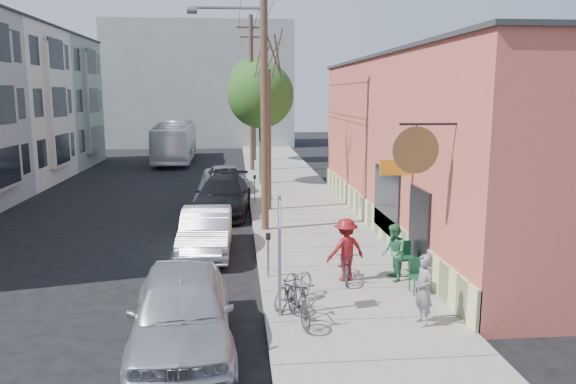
{
  "coord_description": "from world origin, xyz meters",
  "views": [
    {
      "loc": [
        1.41,
        -15.83,
        5.2
      ],
      "look_at": [
        3.34,
        5.06,
        1.5
      ],
      "focal_mm": 35.0,
      "sensor_mm": 36.0,
      "label": 1
    }
  ],
  "objects": [
    {
      "name": "tree_leafy_far",
      "position": [
        2.8,
        26.98,
        5.91
      ],
      "size": [
        3.83,
        3.83,
        7.69
      ],
      "color": "#44392C",
      "rests_on": "sidewalk"
    },
    {
      "name": "parked_bike_b",
      "position": [
        2.75,
        -2.94,
        0.64
      ],
      "size": [
        1.57,
        1.89,
        0.97
      ],
      "primitive_type": "imported",
      "rotation": [
        0.0,
        0.0,
        -0.6
      ],
      "color": "gray",
      "rests_on": "sidewalk"
    },
    {
      "name": "sign_post",
      "position": [
        2.35,
        -3.62,
        1.83
      ],
      "size": [
        0.07,
        0.45,
        2.8
      ],
      "color": "slate",
      "rests_on": "sidewalk"
    },
    {
      "name": "utility_pole_near",
      "position": [
        2.39,
        4.75,
        5.41
      ],
      "size": [
        3.57,
        0.28,
        10.0
      ],
      "color": "#503A28",
      "rests_on": "sidewalk"
    },
    {
      "name": "tree_leafy_mid",
      "position": [
        2.8,
        15.69,
        5.1
      ],
      "size": [
        3.68,
        3.68,
        6.8
      ],
      "color": "#44392C",
      "rests_on": "sidewalk"
    },
    {
      "name": "ground",
      "position": [
        0.0,
        0.0,
        0.0
      ],
      "size": [
        120.0,
        120.0,
        0.0
      ],
      "primitive_type": "plane",
      "color": "black"
    },
    {
      "name": "parking_meter_near",
      "position": [
        2.25,
        -0.8,
        0.98
      ],
      "size": [
        0.14,
        0.14,
        1.24
      ],
      "color": "slate",
      "rests_on": "sidewalk"
    },
    {
      "name": "tree_bare",
      "position": [
        2.8,
        8.41,
        3.18
      ],
      "size": [
        0.24,
        0.24,
        6.06
      ],
      "color": "#44392C",
      "rests_on": "sidewalk"
    },
    {
      "name": "patron_green",
      "position": [
        5.63,
        -1.44,
        0.93
      ],
      "size": [
        0.61,
        0.77,
        1.57
      ],
      "primitive_type": "imported",
      "rotation": [
        0.0,
        0.0,
        -1.59
      ],
      "color": "#30784E",
      "rests_on": "sidewalk"
    },
    {
      "name": "cyclist",
      "position": [
        4.33,
        -1.3,
        1.01
      ],
      "size": [
        1.26,
        0.97,
        1.73
      ],
      "primitive_type": "imported",
      "rotation": [
        0.0,
        0.0,
        3.47
      ],
      "color": "maroon",
      "rests_on": "sidewalk"
    },
    {
      "name": "cyclist_bike",
      "position": [
        4.33,
        -1.3,
        0.58
      ],
      "size": [
        0.75,
        1.69,
        0.86
      ],
      "primitive_type": "imported",
      "rotation": [
        0.0,
        0.0,
        -0.11
      ],
      "color": "black",
      "rests_on": "sidewalk"
    },
    {
      "name": "car_1",
      "position": [
        0.38,
        2.17,
        0.74
      ],
      "size": [
        1.64,
        4.52,
        1.48
      ],
      "primitive_type": "imported",
      "rotation": [
        0.0,
        0.0,
        -0.02
      ],
      "color": "#B6B7BF",
      "rests_on": "ground"
    },
    {
      "name": "utility_pole_far",
      "position": [
        2.45,
        21.4,
        5.34
      ],
      "size": [
        1.8,
        0.28,
        10.0
      ],
      "color": "#503A28",
      "rests_on": "sidewalk"
    },
    {
      "name": "car_0",
      "position": [
        0.26,
        -4.93,
        0.86
      ],
      "size": [
        2.35,
        5.14,
        1.71
      ],
      "primitive_type": "imported",
      "rotation": [
        0.0,
        0.0,
        0.07
      ],
      "color": "#A7A8AE",
      "rests_on": "ground"
    },
    {
      "name": "bus",
      "position": [
        -3.26,
        27.9,
        1.52
      ],
      "size": [
        2.72,
        10.93,
        3.03
      ],
      "primitive_type": "imported",
      "rotation": [
        0.0,
        0.0,
        0.02
      ],
      "color": "white",
      "rests_on": "ground"
    },
    {
      "name": "patio_chair_b",
      "position": [
        6.02,
        -2.47,
        0.59
      ],
      "size": [
        0.59,
        0.59,
        0.88
      ],
      "primitive_type": null,
      "rotation": [
        0.0,
        0.0,
        0.2
      ],
      "color": "#124026",
      "rests_on": "sidewalk"
    },
    {
      "name": "parking_meter_far",
      "position": [
        2.25,
        10.4,
        0.98
      ],
      "size": [
        0.14,
        0.14,
        1.24
      ],
      "color": "slate",
      "rests_on": "sidewalk"
    },
    {
      "name": "parked_bike_a",
      "position": [
        2.73,
        -4.06,
        0.67
      ],
      "size": [
        0.79,
        1.79,
        1.04
      ],
      "primitive_type": "imported",
      "rotation": [
        0.0,
        0.0,
        0.18
      ],
      "color": "black",
      "rests_on": "sidewalk"
    },
    {
      "name": "car_2",
      "position": [
        0.8,
        8.3,
        0.8
      ],
      "size": [
        2.66,
        5.66,
        1.6
      ],
      "primitive_type": "imported",
      "rotation": [
        0.0,
        0.0,
        -0.08
      ],
      "color": "black",
      "rests_on": "ground"
    },
    {
      "name": "end_cap_building",
      "position": [
        -2.0,
        42.0,
        6.0
      ],
      "size": [
        18.0,
        8.0,
        12.0
      ],
      "primitive_type": "cube",
      "color": "#989894",
      "rests_on": "ground"
    },
    {
      "name": "cafe_building",
      "position": [
        8.99,
        4.99,
        3.3
      ],
      "size": [
        6.6,
        20.2,
        6.61
      ],
      "color": "#BA5445",
      "rests_on": "ground"
    },
    {
      "name": "sidewalk",
      "position": [
        4.25,
        11.0,
        0.07
      ],
      "size": [
        4.5,
        58.0,
        0.15
      ],
      "primitive_type": "cube",
      "color": "gray",
      "rests_on": "ground"
    },
    {
      "name": "car_3",
      "position": [
        0.8,
        14.21,
        0.66
      ],
      "size": [
        2.61,
        4.93,
        1.32
      ],
      "primitive_type": "imported",
      "rotation": [
        0.0,
        0.0,
        0.09
      ],
      "color": "#929299",
      "rests_on": "ground"
    },
    {
      "name": "patron_grey",
      "position": [
        5.46,
        -4.41,
        0.95
      ],
      "size": [
        0.48,
        0.64,
        1.6
      ],
      "primitive_type": "imported",
      "rotation": [
        0.0,
        0.0,
        -1.4
      ],
      "color": "slate",
      "rests_on": "sidewalk"
    },
    {
      "name": "patio_chair_a",
      "position": [
        6.14,
        -0.83,
        0.59
      ],
      "size": [
        0.56,
        0.56,
        0.88
      ],
      "primitive_type": null,
      "rotation": [
        0.0,
        0.0,
        0.14
      ],
      "color": "#124026",
      "rests_on": "sidewalk"
    }
  ]
}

